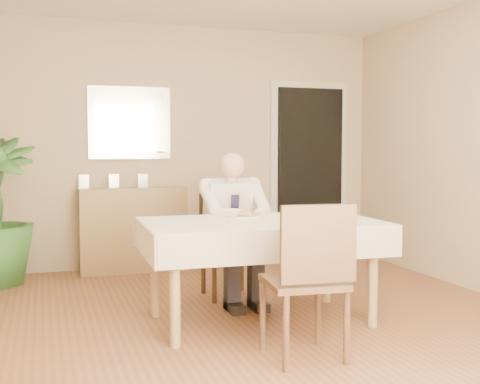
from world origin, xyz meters
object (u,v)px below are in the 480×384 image
object	(u,v)px
chair_far	(226,238)
coffee_mug	(343,213)
seated_man	(236,220)
chair_near	(310,272)
dining_table	(261,232)
sideboard	(133,229)

from	to	relation	value
chair_far	coffee_mug	xyz separation A→B (m)	(0.59, -1.03, 0.30)
chair_far	seated_man	distance (m)	0.35
chair_far	chair_near	bearing A→B (deg)	-91.89
chair_far	coffee_mug	bearing A→B (deg)	-61.88
chair_far	seated_man	world-z (taller)	seated_man
chair_far	seated_man	xyz separation A→B (m)	(0.00, -0.29, 0.19)
seated_man	chair_far	bearing A→B (deg)	90.00
coffee_mug	chair_far	bearing A→B (deg)	119.64
dining_table	seated_man	distance (m)	0.59
chair_near	coffee_mug	distance (m)	0.97
dining_table	coffee_mug	xyz separation A→B (m)	(0.59, -0.15, 0.13)
chair_near	sideboard	bearing A→B (deg)	106.85
chair_far	seated_man	bearing A→B (deg)	-91.53
seated_man	chair_near	bearing A→B (deg)	-90.44
dining_table	coffee_mug	size ratio (longest dim) A/B	14.44
coffee_mug	sideboard	size ratio (longest dim) A/B	0.11
seated_man	sideboard	size ratio (longest dim) A/B	1.14
chair_far	chair_near	size ratio (longest dim) A/B	0.92
seated_man	coffee_mug	distance (m)	0.96
seated_man	sideboard	bearing A→B (deg)	111.53
dining_table	seated_man	bearing A→B (deg)	91.63
chair_near	seated_man	distance (m)	1.48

